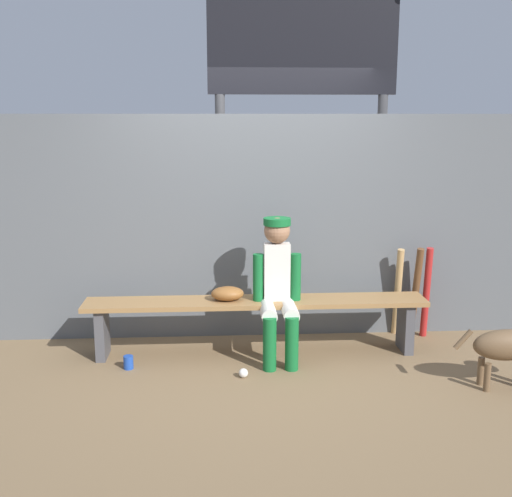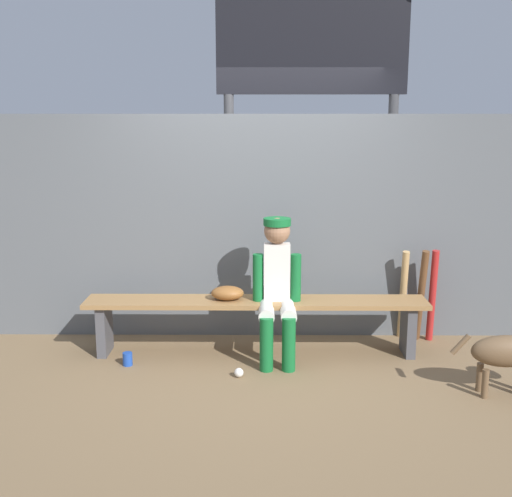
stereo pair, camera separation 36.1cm
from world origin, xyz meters
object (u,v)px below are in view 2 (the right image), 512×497
at_px(bat_wood_dark, 421,296).
at_px(baseball, 239,373).
at_px(player_seated, 277,284).
at_px(bat_wood_tan, 403,295).
at_px(cup_on_bench, 264,291).
at_px(cup_on_ground, 128,359).
at_px(baseball_glove, 228,293).
at_px(dugout_bench, 256,311).
at_px(bat_aluminum_red, 432,296).
at_px(scoreboard, 317,77).

height_order(bat_wood_dark, baseball, bat_wood_dark).
height_order(player_seated, bat_wood_tan, player_seated).
bearing_deg(bat_wood_tan, cup_on_bench, -165.93).
xyz_separation_m(bat_wood_tan, cup_on_ground, (-2.41, -0.67, -0.37)).
bearing_deg(baseball_glove, dugout_bench, 0.00).
height_order(bat_wood_dark, cup_on_bench, bat_wood_dark).
xyz_separation_m(bat_wood_tan, bat_aluminum_red, (0.25, -0.08, 0.01)).
height_order(dugout_bench, player_seated, player_seated).
xyz_separation_m(cup_on_ground, scoreboard, (1.66, 1.55, 2.35)).
distance_m(dugout_bench, baseball_glove, 0.29).
distance_m(bat_wood_tan, cup_on_ground, 2.53).
xyz_separation_m(dugout_bench, baseball, (-0.13, -0.52, -0.35)).
height_order(player_seated, scoreboard, scoreboard).
bearing_deg(dugout_bench, baseball_glove, 180.00).
bearing_deg(scoreboard, baseball, -112.22).
bearing_deg(bat_wood_dark, bat_wood_tan, 149.91).
xyz_separation_m(player_seated, cup_on_bench, (-0.11, 0.19, -0.12)).
relative_size(player_seated, bat_aluminum_red, 1.39).
distance_m(dugout_bench, bat_wood_tan, 1.41).
relative_size(cup_on_ground, scoreboard, 0.03).
xyz_separation_m(dugout_bench, cup_on_bench, (0.07, 0.07, 0.15)).
bearing_deg(player_seated, bat_wood_dark, 17.88).
height_order(bat_aluminum_red, baseball, bat_aluminum_red).
distance_m(player_seated, bat_aluminum_red, 1.50).
distance_m(bat_aluminum_red, baseball, 1.96).
xyz_separation_m(dugout_bench, bat_wood_dark, (1.49, 0.31, 0.05)).
relative_size(player_seated, cup_on_bench, 10.88).
bearing_deg(cup_on_bench, scoreboard, 66.27).
height_order(dugout_bench, baseball, dugout_bench).
height_order(bat_aluminum_red, cup_on_ground, bat_aluminum_red).
distance_m(dugout_bench, scoreboard, 2.46).
distance_m(baseball_glove, bat_wood_dark, 1.77).
height_order(baseball, scoreboard, scoreboard).
bearing_deg(bat_wood_tan, dugout_bench, -163.81).
relative_size(bat_wood_dark, bat_aluminum_red, 1.01).
distance_m(cup_on_bench, scoreboard, 2.28).
height_order(dugout_bench, cup_on_bench, cup_on_bench).
height_order(cup_on_ground, cup_on_bench, cup_on_bench).
bearing_deg(bat_aluminum_red, baseball, -154.27).
relative_size(baseball_glove, baseball, 3.78).
xyz_separation_m(bat_aluminum_red, cup_on_ground, (-2.66, -0.60, -0.38)).
relative_size(dugout_bench, scoreboard, 0.85).
bearing_deg(dugout_bench, baseball, -104.33).
distance_m(cup_on_ground, scoreboard, 3.27).
relative_size(bat_aluminum_red, cup_on_ground, 7.84).
bearing_deg(baseball, cup_on_bench, 70.97).
xyz_separation_m(bat_wood_tan, cup_on_bench, (-1.28, -0.32, 0.12)).
relative_size(player_seated, bat_wood_tan, 1.42).
xyz_separation_m(bat_wood_dark, bat_aluminum_red, (0.11, 0.01, -0.00)).
distance_m(player_seated, bat_wood_tan, 1.30).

